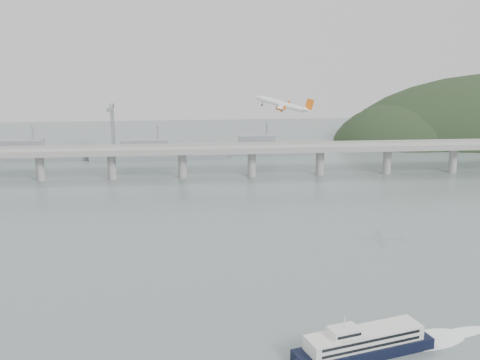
{
  "coord_description": "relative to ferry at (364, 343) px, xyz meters",
  "views": [
    {
      "loc": [
        -24.07,
        -248.73,
        117.09
      ],
      "look_at": [
        0.0,
        55.0,
        36.0
      ],
      "focal_mm": 48.0,
      "sensor_mm": 36.0,
      "label": 1
    }
  ],
  "objects": [
    {
      "name": "ferry",
      "position": [
        0.0,
        0.0,
        0.0
      ],
      "size": [
        81.97,
        32.85,
        15.86
      ],
      "rotation": [
        0.0,
        0.0,
        0.29
      ],
      "color": "black",
      "rests_on": "ground"
    },
    {
      "name": "distant_fleet",
      "position": [
        -190.35,
        316.26,
        1.92
      ],
      "size": [
        453.0,
        60.9,
        40.0
      ],
      "color": "slate",
      "rests_on": "ground"
    },
    {
      "name": "ground",
      "position": [
        -35.0,
        51.18,
        -4.3
      ],
      "size": [
        900.0,
        900.0,
        0.0
      ],
      "primitive_type": "plane",
      "color": "slate",
      "rests_on": "ground"
    },
    {
      "name": "airliner",
      "position": [
        -8.61,
        142.98,
        63.27
      ],
      "size": [
        32.34,
        29.68,
        10.46
      ],
      "rotation": [
        0.05,
        -0.25,
        2.9
      ],
      "color": "white",
      "rests_on": "ground"
    },
    {
      "name": "bridge",
      "position": [
        -36.15,
        251.18,
        13.35
      ],
      "size": [
        800.0,
        22.0,
        23.9
      ],
      "color": "gray",
      "rests_on": "ground"
    }
  ]
}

